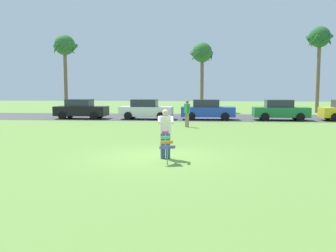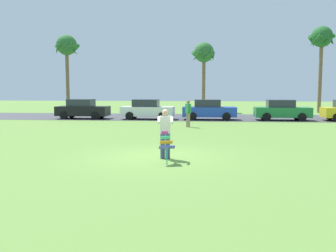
{
  "view_description": "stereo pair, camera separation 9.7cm",
  "coord_description": "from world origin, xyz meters",
  "px_view_note": "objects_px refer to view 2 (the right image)",
  "views": [
    {
      "loc": [
        1.54,
        -12.85,
        2.44
      ],
      "look_at": [
        0.29,
        0.71,
        1.05
      ],
      "focal_mm": 39.02,
      "sensor_mm": 36.0,
      "label": 1
    },
    {
      "loc": [
        1.63,
        -12.84,
        2.44
      ],
      "look_at": [
        0.29,
        0.71,
        1.05
      ],
      "focal_mm": 39.02,
      "sensor_mm": 36.0,
      "label": 2
    }
  ],
  "objects_px": {
    "palm_tree_left_near": "(67,48)",
    "palm_tree_centre_far": "(322,41)",
    "kite_held": "(166,143)",
    "parked_car_green": "(282,110)",
    "palm_tree_right_near": "(204,55)",
    "parked_car_blue": "(209,110)",
    "person_walker_near": "(188,113)",
    "person_kite_flyer": "(165,132)",
    "parked_car_black": "(83,109)",
    "parked_car_white": "(147,110)"
  },
  "relations": [
    {
      "from": "palm_tree_left_near",
      "to": "palm_tree_centre_far",
      "type": "relative_size",
      "value": 0.92
    },
    {
      "from": "kite_held",
      "to": "parked_car_green",
      "type": "distance_m",
      "value": 18.75
    },
    {
      "from": "palm_tree_right_near",
      "to": "parked_car_blue",
      "type": "bearing_deg",
      "value": -87.56
    },
    {
      "from": "palm_tree_left_near",
      "to": "person_walker_near",
      "type": "xyz_separation_m",
      "value": [
        13.24,
        -13.96,
        -5.71
      ]
    },
    {
      "from": "person_kite_flyer",
      "to": "person_walker_near",
      "type": "relative_size",
      "value": 1.0
    },
    {
      "from": "parked_car_blue",
      "to": "palm_tree_left_near",
      "type": "bearing_deg",
      "value": 150.64
    },
    {
      "from": "palm_tree_centre_far",
      "to": "person_walker_near",
      "type": "height_order",
      "value": "palm_tree_centre_far"
    },
    {
      "from": "parked_car_black",
      "to": "person_kite_flyer",
      "type": "bearing_deg",
      "value": -62.51
    },
    {
      "from": "person_kite_flyer",
      "to": "palm_tree_left_near",
      "type": "relative_size",
      "value": 0.22
    },
    {
      "from": "parked_car_white",
      "to": "palm_tree_right_near",
      "type": "xyz_separation_m",
      "value": [
        4.47,
        10.31,
        5.23
      ]
    },
    {
      "from": "parked_car_green",
      "to": "parked_car_blue",
      "type": "bearing_deg",
      "value": -179.99
    },
    {
      "from": "palm_tree_centre_far",
      "to": "parked_car_green",
      "type": "bearing_deg",
      "value": -120.52
    },
    {
      "from": "parked_car_black",
      "to": "palm_tree_centre_far",
      "type": "height_order",
      "value": "palm_tree_centre_far"
    },
    {
      "from": "parked_car_black",
      "to": "parked_car_blue",
      "type": "distance_m",
      "value": 10.28
    },
    {
      "from": "person_kite_flyer",
      "to": "palm_tree_right_near",
      "type": "bearing_deg",
      "value": 87.28
    },
    {
      "from": "parked_car_green",
      "to": "palm_tree_left_near",
      "type": "relative_size",
      "value": 0.53
    },
    {
      "from": "person_kite_flyer",
      "to": "parked_car_white",
      "type": "xyz_separation_m",
      "value": [
        -3.2,
        16.46,
        -0.18
      ]
    },
    {
      "from": "parked_car_white",
      "to": "palm_tree_centre_far",
      "type": "relative_size",
      "value": 0.49
    },
    {
      "from": "parked_car_green",
      "to": "palm_tree_centre_far",
      "type": "distance_m",
      "value": 12.97
    },
    {
      "from": "parked_car_blue",
      "to": "parked_car_green",
      "type": "relative_size",
      "value": 1.01
    },
    {
      "from": "parked_car_blue",
      "to": "palm_tree_right_near",
      "type": "bearing_deg",
      "value": 92.44
    },
    {
      "from": "kite_held",
      "to": "palm_tree_left_near",
      "type": "xyz_separation_m",
      "value": [
        -13.03,
        25.52,
        5.96
      ]
    },
    {
      "from": "parked_car_green",
      "to": "parked_car_white",
      "type": "bearing_deg",
      "value": 179.99
    },
    {
      "from": "palm_tree_right_near",
      "to": "kite_held",
      "type": "bearing_deg",
      "value": -92.38
    },
    {
      "from": "parked_car_black",
      "to": "palm_tree_left_near",
      "type": "xyz_separation_m",
      "value": [
        -4.35,
        8.22,
        5.87
      ]
    },
    {
      "from": "person_walker_near",
      "to": "parked_car_green",
      "type": "bearing_deg",
      "value": 39.24
    },
    {
      "from": "kite_held",
      "to": "person_kite_flyer",
      "type": "bearing_deg",
      "value": 98.28
    },
    {
      "from": "palm_tree_left_near",
      "to": "palm_tree_centre_far",
      "type": "height_order",
      "value": "palm_tree_centre_far"
    },
    {
      "from": "parked_car_green",
      "to": "person_walker_near",
      "type": "xyz_separation_m",
      "value": [
        -7.02,
        -5.73,
        0.16
      ]
    },
    {
      "from": "parked_car_white",
      "to": "palm_tree_right_near",
      "type": "height_order",
      "value": "palm_tree_right_near"
    },
    {
      "from": "person_kite_flyer",
      "to": "parked_car_black",
      "type": "xyz_separation_m",
      "value": [
        -8.57,
        16.46,
        -0.18
      ]
    },
    {
      "from": "parked_car_blue",
      "to": "palm_tree_right_near",
      "type": "xyz_separation_m",
      "value": [
        -0.44,
        10.31,
        5.23
      ]
    },
    {
      "from": "parked_car_green",
      "to": "palm_tree_right_near",
      "type": "xyz_separation_m",
      "value": [
        -6.08,
        10.31,
        5.23
      ]
    },
    {
      "from": "parked_car_green",
      "to": "person_walker_near",
      "type": "distance_m",
      "value": 9.06
    },
    {
      "from": "person_kite_flyer",
      "to": "palm_tree_right_near",
      "type": "relative_size",
      "value": 0.24
    },
    {
      "from": "person_walker_near",
      "to": "parked_car_black",
      "type": "bearing_deg",
      "value": 147.2
    },
    {
      "from": "parked_car_green",
      "to": "palm_tree_centre_far",
      "type": "height_order",
      "value": "palm_tree_centre_far"
    },
    {
      "from": "palm_tree_left_near",
      "to": "parked_car_black",
      "type": "bearing_deg",
      "value": -62.14
    },
    {
      "from": "person_kite_flyer",
      "to": "palm_tree_left_near",
      "type": "distance_m",
      "value": 28.44
    },
    {
      "from": "parked_car_black",
      "to": "parked_car_white",
      "type": "distance_m",
      "value": 5.36
    },
    {
      "from": "parked_car_white",
      "to": "parked_car_green",
      "type": "distance_m",
      "value": 10.55
    },
    {
      "from": "person_kite_flyer",
      "to": "parked_car_green",
      "type": "xyz_separation_m",
      "value": [
        7.35,
        16.46,
        -0.18
      ]
    },
    {
      "from": "palm_tree_left_near",
      "to": "parked_car_blue",
      "type": "bearing_deg",
      "value": -29.36
    },
    {
      "from": "parked_car_green",
      "to": "parked_car_black",
      "type": "bearing_deg",
      "value": 180.0
    },
    {
      "from": "parked_car_white",
      "to": "person_walker_near",
      "type": "distance_m",
      "value": 6.74
    },
    {
      "from": "person_kite_flyer",
      "to": "parked_car_green",
      "type": "distance_m",
      "value": 18.03
    },
    {
      "from": "parked_car_white",
      "to": "person_walker_near",
      "type": "xyz_separation_m",
      "value": [
        3.53,
        -5.73,
        0.16
      ]
    },
    {
      "from": "person_kite_flyer",
      "to": "person_walker_near",
      "type": "xyz_separation_m",
      "value": [
        0.33,
        10.73,
        -0.02
      ]
    },
    {
      "from": "parked_car_blue",
      "to": "person_walker_near",
      "type": "relative_size",
      "value": 2.45
    },
    {
      "from": "parked_car_black",
      "to": "palm_tree_centre_far",
      "type": "relative_size",
      "value": 0.49
    }
  ]
}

